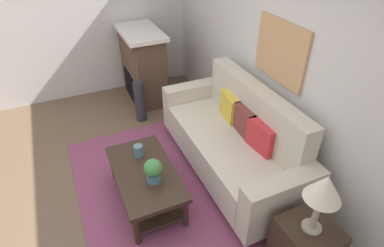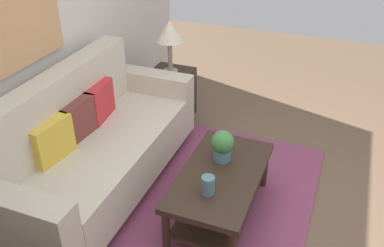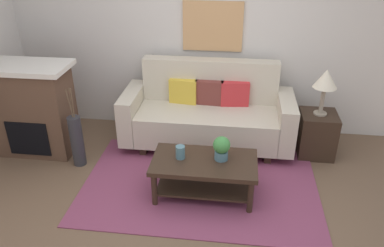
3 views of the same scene
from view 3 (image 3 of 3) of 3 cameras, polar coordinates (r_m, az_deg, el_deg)
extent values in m
plane|color=brown|center=(4.02, 0.41, -13.33)|extent=(9.36, 9.36, 0.00)
cube|color=silver|center=(5.17, 3.12, 13.25)|extent=(5.36, 0.10, 2.70)
cube|color=#843D5B|center=(4.40, 1.19, -9.03)|extent=(2.61, 1.71, 0.01)
cube|color=beige|center=(4.98, 2.25, -0.04)|extent=(1.76, 0.84, 0.40)
cube|color=beige|center=(5.07, 2.67, 6.44)|extent=(1.76, 0.20, 0.56)
cube|color=beige|center=(5.10, -8.76, 1.59)|extent=(0.20, 0.84, 0.60)
cube|color=beige|center=(4.96, 13.60, 0.34)|extent=(0.20, 0.84, 0.60)
cube|color=#332319|center=(5.22, -6.36, -2.07)|extent=(0.08, 0.74, 0.12)
cube|color=#332319|center=(5.11, 10.94, -3.12)|extent=(0.08, 0.74, 0.12)
cube|color=gold|center=(5.03, -1.29, 4.81)|extent=(0.37, 0.16, 0.32)
cube|color=brown|center=(5.00, 2.52, 4.62)|extent=(0.37, 0.15, 0.32)
cube|color=red|center=(4.99, 6.36, 4.41)|extent=(0.37, 0.16, 0.32)
cube|color=#332319|center=(4.05, 1.85, -5.78)|extent=(1.10, 0.60, 0.05)
cube|color=#332319|center=(4.21, 1.79, -9.01)|extent=(0.98, 0.50, 0.02)
cylinder|color=#332319|center=(4.04, -5.59, -9.77)|extent=(0.06, 0.06, 0.38)
cylinder|color=#332319|center=(3.97, 8.64, -10.77)|extent=(0.06, 0.06, 0.38)
cylinder|color=#332319|center=(4.43, -4.23, -5.88)|extent=(0.06, 0.06, 0.38)
cylinder|color=#332319|center=(4.37, 8.57, -6.71)|extent=(0.06, 0.06, 0.38)
cylinder|color=slate|center=(4.04, -1.74, -4.27)|extent=(0.10, 0.10, 0.14)
cylinder|color=slate|center=(4.04, 4.35, -4.67)|extent=(0.14, 0.14, 0.10)
sphere|color=#3E8340|center=(3.97, 4.41, -3.19)|extent=(0.18, 0.18, 0.18)
cube|color=#332319|center=(5.07, 17.94, -1.50)|extent=(0.44, 0.44, 0.56)
cylinder|color=gray|center=(4.94, 18.43, 1.44)|extent=(0.16, 0.16, 0.02)
cylinder|color=gray|center=(4.87, 18.71, 3.18)|extent=(0.05, 0.05, 0.35)
cone|color=beige|center=(4.77, 19.22, 6.30)|extent=(0.28, 0.28, 0.22)
cube|color=brown|center=(5.17, -22.30, 1.68)|extent=(0.90, 0.50, 1.10)
cube|color=black|center=(5.08, -23.09, -2.11)|extent=(0.52, 0.02, 0.44)
cube|color=silver|center=(4.96, -23.49, 7.71)|extent=(1.02, 0.58, 0.06)
cylinder|color=#2D2D33|center=(4.79, -16.66, -2.51)|extent=(0.15, 0.15, 0.64)
cylinder|color=brown|center=(4.56, -17.27, 2.89)|extent=(0.02, 0.02, 0.36)
cylinder|color=brown|center=(4.59, -17.53, 2.99)|extent=(0.03, 0.01, 0.36)
cylinder|color=brown|center=(4.56, -17.69, 2.81)|extent=(0.03, 0.05, 0.36)
cube|color=tan|center=(5.08, 3.04, 14.16)|extent=(0.77, 0.03, 0.63)
camera|label=1|loc=(3.52, 47.13, 20.53)|focal=29.30mm
camera|label=2|loc=(3.83, -41.93, 18.36)|focal=39.51mm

